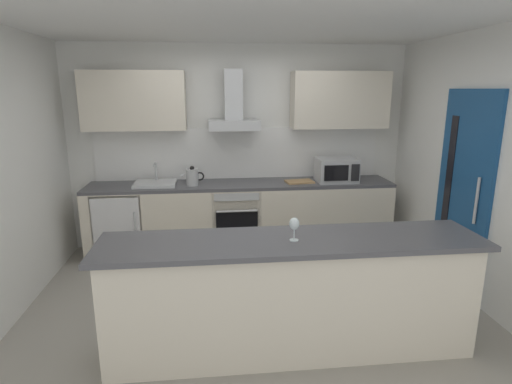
{
  "coord_description": "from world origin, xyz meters",
  "views": [
    {
      "loc": [
        -0.37,
        -3.63,
        2.05
      ],
      "look_at": [
        0.07,
        0.33,
        1.05
      ],
      "focal_mm": 28.95,
      "sensor_mm": 36.0,
      "label": 1
    }
  ],
  "objects": [
    {
      "name": "upper_cabinets",
      "position": [
        0.0,
        1.57,
        1.91
      ],
      "size": [
        3.76,
        0.32,
        0.7
      ],
      "color": "beige"
    },
    {
      "name": "side_door",
      "position": [
        2.15,
        0.15,
        1.03
      ],
      "size": [
        0.08,
        0.85,
        2.05
      ],
      "color": "navy",
      "rests_on": "ground"
    },
    {
      "name": "counter_back",
      "position": [
        0.0,
        1.42,
        0.45
      ],
      "size": [
        3.81,
        0.6,
        0.9
      ],
      "color": "beige",
      "rests_on": "ground"
    },
    {
      "name": "wall_right",
      "position": [
        2.22,
        0.0,
        1.3
      ],
      "size": [
        0.12,
        4.47,
        2.6
      ],
      "primitive_type": "cube",
      "color": "white",
      "rests_on": "ground"
    },
    {
      "name": "kettle",
      "position": [
        -0.6,
        1.36,
        1.01
      ],
      "size": [
        0.29,
        0.15,
        0.24
      ],
      "color": "#B7BABC",
      "rests_on": "counter_back"
    },
    {
      "name": "chopping_board",
      "position": [
        0.73,
        1.37,
        0.91
      ],
      "size": [
        0.36,
        0.26,
        0.02
      ],
      "primitive_type": "cube",
      "rotation": [
        0.0,
        0.0,
        0.12
      ],
      "color": "tan",
      "rests_on": "counter_back"
    },
    {
      "name": "range_hood",
      "position": [
        -0.08,
        1.52,
        1.79
      ],
      "size": [
        0.62,
        0.45,
        0.72
      ],
      "color": "#B7BABC"
    },
    {
      "name": "backsplash_tile",
      "position": [
        0.0,
        1.72,
        1.23
      ],
      "size": [
        3.68,
        0.02,
        0.66
      ],
      "primitive_type": "cube",
      "color": "white"
    },
    {
      "name": "refrigerator",
      "position": [
        -1.49,
        1.39,
        0.43
      ],
      "size": [
        0.58,
        0.6,
        0.85
      ],
      "color": "white",
      "rests_on": "ground"
    },
    {
      "name": "sink",
      "position": [
        -1.06,
        1.4,
        0.93
      ],
      "size": [
        0.5,
        0.4,
        0.26
      ],
      "color": "silver",
      "rests_on": "counter_back"
    },
    {
      "name": "ground",
      "position": [
        0.0,
        0.0,
        -0.01
      ],
      "size": [
        5.32,
        4.47,
        0.02
      ],
      "primitive_type": "cube",
      "color": "gray"
    },
    {
      "name": "microwave",
      "position": [
        1.21,
        1.36,
        1.05
      ],
      "size": [
        0.5,
        0.38,
        0.3
      ],
      "color": "#B7BABC",
      "rests_on": "counter_back"
    },
    {
      "name": "counter_island",
      "position": [
        0.23,
        -0.75,
        0.48
      ],
      "size": [
        2.92,
        0.64,
        0.95
      ],
      "color": "beige",
      "rests_on": "ground"
    },
    {
      "name": "ceiling",
      "position": [
        0.0,
        0.0,
        2.61
      ],
      "size": [
        5.32,
        4.47,
        0.02
      ],
      "primitive_type": "cube",
      "color": "white"
    },
    {
      "name": "wine_glass",
      "position": [
        0.23,
        -0.78,
        1.07
      ],
      "size": [
        0.08,
        0.08,
        0.18
      ],
      "color": "silver",
      "rests_on": "counter_island"
    },
    {
      "name": "oven",
      "position": [
        -0.08,
        1.39,
        0.46
      ],
      "size": [
        0.6,
        0.62,
        0.8
      ],
      "color": "slate",
      "rests_on": "ground"
    },
    {
      "name": "wall_back",
      "position": [
        0.0,
        1.8,
        1.3
      ],
      "size": [
        5.32,
        0.12,
        2.6
      ],
      "primitive_type": "cube",
      "color": "white",
      "rests_on": "ground"
    }
  ]
}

